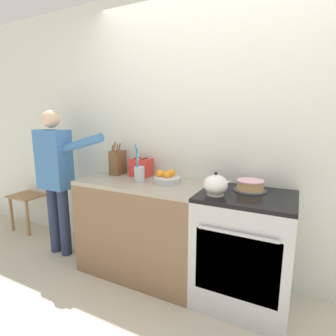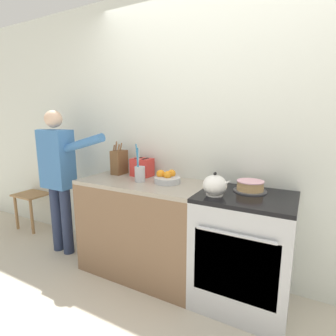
# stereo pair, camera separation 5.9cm
# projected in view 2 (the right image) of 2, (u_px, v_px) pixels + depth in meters

# --- Properties ---
(ground_plane) EXTENTS (16.00, 16.00, 0.00)m
(ground_plane) POSITION_uv_depth(u_px,v_px,m) (193.00, 312.00, 2.00)
(ground_plane) COLOR beige
(wall_back) EXTENTS (8.00, 0.04, 2.60)m
(wall_back) POSITION_uv_depth(u_px,v_px,m) (223.00, 136.00, 2.28)
(wall_back) COLOR silver
(wall_back) RESTS_ON ground_plane
(counter_cabinet) EXTENTS (1.15, 0.59, 0.89)m
(counter_cabinet) POSITION_uv_depth(u_px,v_px,m) (143.00, 227.00, 2.47)
(counter_cabinet) COLOR brown
(counter_cabinet) RESTS_ON ground_plane
(stove_range) EXTENTS (0.70, 0.62, 0.89)m
(stove_range) POSITION_uv_depth(u_px,v_px,m) (243.00, 250.00, 2.03)
(stove_range) COLOR #B7BABF
(stove_range) RESTS_ON ground_plane
(layer_cake) EXTENTS (0.25, 0.25, 0.08)m
(layer_cake) POSITION_uv_depth(u_px,v_px,m) (250.00, 186.00, 2.04)
(layer_cake) COLOR #4C4C51
(layer_cake) RESTS_ON stove_range
(tea_kettle) EXTENTS (0.22, 0.18, 0.18)m
(tea_kettle) POSITION_uv_depth(u_px,v_px,m) (215.00, 185.00, 1.93)
(tea_kettle) COLOR white
(tea_kettle) RESTS_ON stove_range
(knife_block) EXTENTS (0.10, 0.16, 0.33)m
(knife_block) POSITION_uv_depth(u_px,v_px,m) (119.00, 162.00, 2.65)
(knife_block) COLOR brown
(knife_block) RESTS_ON counter_cabinet
(utensil_crock) EXTENTS (0.09, 0.09, 0.34)m
(utensil_crock) POSITION_uv_depth(u_px,v_px,m) (140.00, 173.00, 2.34)
(utensil_crock) COLOR #B7BABF
(utensil_crock) RESTS_ON counter_cabinet
(fruit_bowl) EXTENTS (0.23, 0.23, 0.11)m
(fruit_bowl) POSITION_uv_depth(u_px,v_px,m) (167.00, 178.00, 2.31)
(fruit_bowl) COLOR #B7BABF
(fruit_bowl) RESTS_ON counter_cabinet
(toaster) EXTENTS (0.21, 0.15, 0.18)m
(toaster) POSITION_uv_depth(u_px,v_px,m) (142.00, 167.00, 2.56)
(toaster) COLOR red
(toaster) RESTS_ON counter_cabinet
(person_baker) EXTENTS (0.90, 0.20, 1.53)m
(person_baker) POSITION_uv_depth(u_px,v_px,m) (58.00, 171.00, 2.74)
(person_baker) COLOR #283351
(person_baker) RESTS_ON ground_plane
(dining_chair) EXTENTS (0.40, 0.40, 0.88)m
(dining_chair) POSITION_uv_depth(u_px,v_px,m) (39.00, 189.00, 3.53)
(dining_chair) COLOR #997047
(dining_chair) RESTS_ON ground_plane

